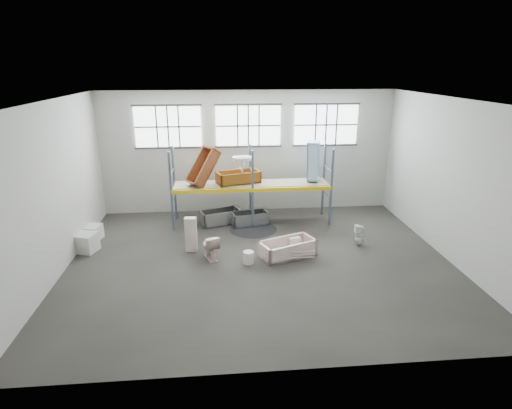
{
  "coord_description": "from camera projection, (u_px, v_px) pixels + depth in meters",
  "views": [
    {
      "loc": [
        -1.22,
        -11.86,
        5.95
      ],
      "look_at": [
        0.0,
        1.5,
        1.4
      ],
      "focal_mm": 29.05,
      "sensor_mm": 36.0,
      "label": 1
    }
  ],
  "objects": [
    {
      "name": "window_right",
      "position": [
        326.0,
        125.0,
        16.97
      ],
      "size": [
        2.6,
        0.04,
        1.6
      ],
      "primitive_type": "cube",
      "color": "white",
      "rests_on": "wall_back"
    },
    {
      "name": "steel_tub_right",
      "position": [
        250.0,
        218.0,
        16.15
      ],
      "size": [
        1.49,
        0.93,
        0.51
      ],
      "primitive_type": null,
      "rotation": [
        0.0,
        0.0,
        0.22
      ],
      "color": "#979B9E",
      "rests_on": "floor"
    },
    {
      "name": "wall_right",
      "position": [
        453.0,
        181.0,
        12.91
      ],
      "size": [
        0.1,
        10.0,
        5.0
      ],
      "primitive_type": "cube",
      "color": "#B3B1A5",
      "rests_on": "ground"
    },
    {
      "name": "floor",
      "position": [
        260.0,
        262.0,
        13.21
      ],
      "size": [
        12.0,
        10.0,
        0.1
      ],
      "primitive_type": "cube",
      "color": "#433F39",
      "rests_on": "ground"
    },
    {
      "name": "rack_upright_mb",
      "position": [
        250.0,
        181.0,
        16.58
      ],
      "size": [
        0.08,
        0.08,
        3.0
      ],
      "primitive_type": "cube",
      "color": "slate",
      "rests_on": "floor"
    },
    {
      "name": "sink_on_shelf",
      "position": [
        242.0,
        172.0,
        15.57
      ],
      "size": [
        0.85,
        0.73,
        0.65
      ],
      "primitive_type": "imported",
      "rotation": [
        0.0,
        0.0,
        0.26
      ],
      "color": "silver",
      "rests_on": "rust_tub_flat"
    },
    {
      "name": "toilet_beige",
      "position": [
        210.0,
        246.0,
        13.27
      ],
      "size": [
        0.7,
        0.91,
        0.82
      ],
      "primitive_type": "imported",
      "rotation": [
        0.0,
        0.0,
        3.48
      ],
      "color": "beige",
      "rests_on": "floor"
    },
    {
      "name": "shelf_deck",
      "position": [
        251.0,
        184.0,
        15.99
      ],
      "size": [
        5.9,
        1.1,
        0.03
      ],
      "primitive_type": "cube",
      "color": "gray",
      "rests_on": "floor"
    },
    {
      "name": "wet_patch",
      "position": [
        253.0,
        229.0,
        15.74
      ],
      "size": [
        1.8,
        1.8,
        0.0
      ],
      "primitive_type": "cylinder",
      "color": "black",
      "rests_on": "floor"
    },
    {
      "name": "rack_upright_ra",
      "position": [
        331.0,
        188.0,
        15.71
      ],
      "size": [
        0.08,
        0.08,
        3.0
      ],
      "primitive_type": "cube",
      "color": "slate",
      "rests_on": "floor"
    },
    {
      "name": "carton_near",
      "position": [
        85.0,
        242.0,
        13.81
      ],
      "size": [
        0.88,
        0.82,
        0.62
      ],
      "primitive_type": "cube",
      "rotation": [
        0.0,
        0.0,
        -0.32
      ],
      "color": "beige",
      "rests_on": "floor"
    },
    {
      "name": "cistern_tall",
      "position": [
        191.0,
        234.0,
        13.76
      ],
      "size": [
        0.4,
        0.28,
        1.17
      ],
      "primitive_type": "cube",
      "rotation": [
        0.0,
        0.0,
        -0.09
      ],
      "color": "beige",
      "rests_on": "floor"
    },
    {
      "name": "carton_far",
      "position": [
        91.0,
        232.0,
        14.76
      ],
      "size": [
        0.75,
        0.75,
        0.52
      ],
      "primitive_type": "cube",
      "rotation": [
        0.0,
        0.0,
        -0.22
      ],
      "color": "silver",
      "rests_on": "floor"
    },
    {
      "name": "rack_beam_back",
      "position": [
        250.0,
        181.0,
        16.58
      ],
      "size": [
        6.0,
        0.1,
        0.14
      ],
      "primitive_type": "cube",
      "color": "yellow",
      "rests_on": "floor"
    },
    {
      "name": "sink_in_tub",
      "position": [
        270.0,
        250.0,
        13.6
      ],
      "size": [
        0.47,
        0.47,
        0.15
      ],
      "primitive_type": "imported",
      "rotation": [
        0.0,
        0.0,
        -0.09
      ],
      "color": "beige",
      "rests_on": "bathtub_beige"
    },
    {
      "name": "rust_tub_flat",
      "position": [
        238.0,
        177.0,
        15.97
      ],
      "size": [
        1.79,
        1.22,
        0.46
      ],
      "primitive_type": null,
      "rotation": [
        0.0,
        0.0,
        0.3
      ],
      "color": "#96570A",
      "rests_on": "shelf_deck"
    },
    {
      "name": "blue_tub_upright",
      "position": [
        313.0,
        161.0,
        16.06
      ],
      "size": [
        0.68,
        0.82,
        1.52
      ],
      "primitive_type": null,
      "rotation": [
        0.0,
        1.54,
        -0.33
      ],
      "color": "#98BEE8",
      "rests_on": "shelf_deck"
    },
    {
      "name": "cistern_spare",
      "position": [
        294.0,
        243.0,
        13.86
      ],
      "size": [
        0.43,
        0.29,
        0.37
      ],
      "primitive_type": "cube",
      "rotation": [
        0.0,
        0.0,
        0.28
      ],
      "color": "beige",
      "rests_on": "bathtub_beige"
    },
    {
      "name": "wall_front",
      "position": [
        288.0,
        261.0,
        7.63
      ],
      "size": [
        12.0,
        0.1,
        5.0
      ],
      "primitive_type": "cube",
      "color": "#A9A89D",
      "rests_on": "ground"
    },
    {
      "name": "ceiling",
      "position": [
        261.0,
        98.0,
        11.57
      ],
      "size": [
        12.0,
        10.0,
        0.1
      ],
      "primitive_type": "cube",
      "color": "silver",
      "rests_on": "ground"
    },
    {
      "name": "rack_upright_lb",
      "position": [
        174.0,
        183.0,
        16.32
      ],
      "size": [
        0.08,
        0.08,
        3.0
      ],
      "primitive_type": "cube",
      "color": "slate",
      "rests_on": "floor"
    },
    {
      "name": "bucket",
      "position": [
        248.0,
        257.0,
        13.0
      ],
      "size": [
        0.4,
        0.4,
        0.39
      ],
      "primitive_type": "cylinder",
      "rotation": [
        0.0,
        0.0,
        0.22
      ],
      "color": "white",
      "rests_on": "floor"
    },
    {
      "name": "rust_tub_tilted",
      "position": [
        203.0,
        167.0,
        15.55
      ],
      "size": [
        1.43,
        1.29,
        1.51
      ],
      "primitive_type": null,
      "rotation": [
        0.0,
        -0.96,
        0.59
      ],
      "color": "#915C29",
      "rests_on": "shelf_deck"
    },
    {
      "name": "rack_beam_front",
      "position": [
        253.0,
        190.0,
        15.45
      ],
      "size": [
        6.0,
        0.1,
        0.14
      ],
      "primitive_type": "cube",
      "color": "yellow",
      "rests_on": "floor"
    },
    {
      "name": "bathtub_beige",
      "position": [
        287.0,
        248.0,
        13.49
      ],
      "size": [
        1.98,
        1.47,
        0.53
      ],
      "primitive_type": null,
      "rotation": [
        0.0,
        0.0,
        0.39
      ],
      "color": "beige",
      "rests_on": "floor"
    },
    {
      "name": "window_left",
      "position": [
        168.0,
        127.0,
        16.42
      ],
      "size": [
        2.6,
        0.04,
        1.6
      ],
      "primitive_type": "cube",
      "color": "white",
      "rests_on": "wall_back"
    },
    {
      "name": "toilet_white",
      "position": [
        360.0,
        235.0,
        14.24
      ],
      "size": [
        0.38,
        0.38,
        0.75
      ],
      "primitive_type": "imported",
      "rotation": [
        0.0,
        0.0,
        -1.69
      ],
      "color": "white",
      "rests_on": "floor"
    },
    {
      "name": "wall_left",
      "position": [
        51.0,
        191.0,
        11.87
      ],
      "size": [
        0.1,
        10.0,
        5.0
      ],
      "primitive_type": "cube",
      "color": "#ABA99F",
      "rests_on": "ground"
    },
    {
      "name": "wall_back",
      "position": [
        248.0,
        152.0,
        17.16
      ],
      "size": [
        12.0,
        0.1,
        5.0
      ],
      "primitive_type": "cube",
      "color": "#B1B0A5",
      "rests_on": "ground"
    },
    {
      "name": "window_mid",
      "position": [
        248.0,
        126.0,
        16.7
      ],
      "size": [
        2.6,
        0.04,
        1.6
      ],
      "primitive_type": "cube",
      "color": "white",
      "rests_on": "wall_back"
    },
    {
      "name": "rack_upright_rb",
      "position": [
        324.0,
        180.0,
        16.84
      ],
      "size": [
        0.08,
        0.08,
        3.0
      ],
      "primitive_type": "cube",
      "color": "slate",
      "rests_on": "floor"
    },
    {
      "name": "rack_upright_ma",
      "position": [
        253.0,
        190.0,
        15.45
      ],
      "size": [
        0.08,
        0.08,
        3.0
      ],
      "primitive_type": "cube",
      "color": "slate",
      "rests_on": "floor"
    },
    {
      "name": "rack_upright_la",
      "position": [
        171.0,
        192.0,
        15.19
      ],
      "size": [
        0.08,
        0.08,
        3.0
      ],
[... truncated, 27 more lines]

